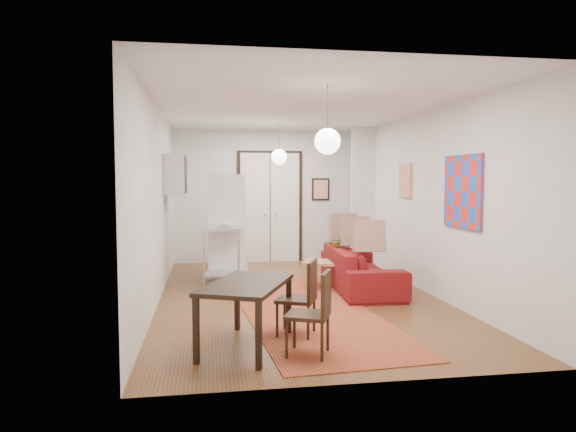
{
  "coord_description": "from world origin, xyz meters",
  "views": [
    {
      "loc": [
        -1.38,
        -7.79,
        1.8
      ],
      "look_at": [
        -0.14,
        0.04,
        1.25
      ],
      "focal_mm": 32.0,
      "sensor_mm": 36.0,
      "label": 1
    }
  ],
  "objects": [
    {
      "name": "dining_chair_far",
      "position": [
        -0.37,
        -2.62,
        0.51
      ],
      "size": [
        0.55,
        0.65,
        0.88
      ],
      "rotation": [
        0.0,
        0.0,
        -1.97
      ],
      "color": "#331E10",
      "rests_on": "floor"
    },
    {
      "name": "painting_popart",
      "position": [
        2.08,
        -1.25,
        1.65
      ],
      "size": [
        0.05,
        1.0,
        1.0
      ],
      "primitive_type": "cube",
      "color": "red",
      "rests_on": "wall_right"
    },
    {
      "name": "kilim_rug",
      "position": [
        -0.03,
        -0.97,
        0.01
      ],
      "size": [
        2.04,
        4.65,
        0.01
      ],
      "primitive_type": "cube",
      "rotation": [
        0.0,
        0.0,
        0.08
      ],
      "color": "#A84D2A",
      "rests_on": "floor"
    },
    {
      "name": "wall_right",
      "position": [
        2.1,
        0.0,
        1.45
      ],
      "size": [
        0.02,
        7.0,
        2.9
      ],
      "primitive_type": "cube",
      "color": "white",
      "rests_on": "floor"
    },
    {
      "name": "black_side_chair",
      "position": [
        1.75,
        3.24,
        0.58
      ],
      "size": [
        0.57,
        0.58,
        0.98
      ],
      "rotation": [
        0.0,
        0.0,
        2.82
      ],
      "color": "black",
      "rests_on": "floor"
    },
    {
      "name": "pendant_front",
      "position": [
        0.0,
        -2.0,
        2.25
      ],
      "size": [
        0.3,
        0.3,
        0.8
      ],
      "color": "white",
      "rests_on": "ceiling"
    },
    {
      "name": "potted_plant",
      "position": [
        0.82,
        0.52,
        0.66
      ],
      "size": [
        0.49,
        0.46,
        0.43
      ],
      "primitive_type": "imported",
      "rotation": [
        0.0,
        0.0,
        -0.4
      ],
      "color": "#3A652D",
      "rests_on": "coffee_table"
    },
    {
      "name": "soap_bottle",
      "position": [
        -1.12,
        1.63,
        1.1
      ],
      "size": [
        0.11,
        0.11,
        0.21
      ],
      "primitive_type": "imported",
      "rotation": [
        0.0,
        0.0,
        -0.19
      ],
      "color": "teal",
      "rests_on": "kitchen_counter"
    },
    {
      "name": "stub_partition",
      "position": [
        1.85,
        2.55,
        1.45
      ],
      "size": [
        0.5,
        0.1,
        2.9
      ],
      "primitive_type": "cube",
      "color": "white",
      "rests_on": "floor"
    },
    {
      "name": "dining_table",
      "position": [
        -0.97,
        -2.36,
        0.63
      ],
      "size": [
        1.18,
        1.47,
        0.71
      ],
      "rotation": [
        0.0,
        0.0,
        -0.4
      ],
      "color": "black",
      "rests_on": "floor"
    },
    {
      "name": "bowl",
      "position": [
        -1.07,
        1.08,
        1.03
      ],
      "size": [
        0.28,
        0.28,
        0.06
      ],
      "primitive_type": "imported",
      "rotation": [
        0.0,
        0.0,
        -0.19
      ],
      "color": "silver",
      "rests_on": "kitchen_counter"
    },
    {
      "name": "poster_back",
      "position": [
        1.15,
        3.47,
        1.6
      ],
      "size": [
        0.4,
        0.03,
        0.5
      ],
      "primitive_type": "cube",
      "color": "red",
      "rests_on": "wall_back"
    },
    {
      "name": "dining_chair_near",
      "position": [
        -0.37,
        -1.92,
        0.51
      ],
      "size": [
        0.55,
        0.65,
        0.88
      ],
      "rotation": [
        0.0,
        0.0,
        -1.97
      ],
      "color": "#331E10",
      "rests_on": "floor"
    },
    {
      "name": "fridge",
      "position": [
        -0.98,
        1.72,
        0.95
      ],
      "size": [
        0.76,
        0.76,
        1.91
      ],
      "primitive_type": "cube",
      "rotation": [
        0.0,
        0.0,
        -0.14
      ],
      "color": "white",
      "rests_on": "floor"
    },
    {
      "name": "coffee_table",
      "position": [
        0.72,
        0.52,
        0.38
      ],
      "size": [
        1.13,
        0.9,
        0.44
      ],
      "rotation": [
        0.0,
        0.0,
        -0.4
      ],
      "color": "tan",
      "rests_on": "floor"
    },
    {
      "name": "floor",
      "position": [
        0.0,
        0.0,
        0.0
      ],
      "size": [
        7.0,
        7.0,
        0.0
      ],
      "primitive_type": "plane",
      "color": "brown",
      "rests_on": "ground"
    },
    {
      "name": "kitchen_counter",
      "position": [
        -1.07,
        1.38,
        0.66
      ],
      "size": [
        0.83,
        1.38,
        1.0
      ],
      "rotation": [
        0.0,
        0.0,
        -0.14
      ],
      "color": "silver",
      "rests_on": "floor"
    },
    {
      "name": "wall_left",
      "position": [
        -2.1,
        0.0,
        1.45
      ],
      "size": [
        0.02,
        7.0,
        2.9
      ],
      "primitive_type": "cube",
      "color": "white",
      "rests_on": "floor"
    },
    {
      "name": "wall_front",
      "position": [
        0.0,
        -3.5,
        1.45
      ],
      "size": [
        4.2,
        0.02,
        2.9
      ],
      "primitive_type": "cube",
      "color": "white",
      "rests_on": "floor"
    },
    {
      "name": "pendant_back",
      "position": [
        0.0,
        2.0,
        2.25
      ],
      "size": [
        0.3,
        0.3,
        0.8
      ],
      "color": "white",
      "rests_on": "ceiling"
    },
    {
      "name": "wall_back",
      "position": [
        0.0,
        3.5,
        1.45
      ],
      "size": [
        4.2,
        0.02,
        2.9
      ],
      "primitive_type": "cube",
      "color": "white",
      "rests_on": "floor"
    },
    {
      "name": "double_doors",
      "position": [
        0.0,
        3.46,
        1.2
      ],
      "size": [
        1.44,
        0.06,
        2.5
      ],
      "primitive_type": "cube",
      "color": "white",
      "rests_on": "wall_back"
    },
    {
      "name": "wall_cabinet",
      "position": [
        -1.92,
        1.5,
        1.9
      ],
      "size": [
        0.35,
        1.0,
        0.7
      ],
      "primitive_type": "cube",
      "color": "silver",
      "rests_on": "wall_left"
    },
    {
      "name": "print_left",
      "position": [
        -2.07,
        2.0,
        1.95
      ],
      "size": [
        0.03,
        0.44,
        0.54
      ],
      "primitive_type": "cube",
      "color": "olive",
      "rests_on": "wall_left"
    },
    {
      "name": "painting_abstract",
      "position": [
        2.08,
        0.8,
        1.8
      ],
      "size": [
        0.05,
        0.5,
        0.6
      ],
      "primitive_type": "cube",
      "color": "beige",
      "rests_on": "wall_right"
    },
    {
      "name": "ceiling",
      "position": [
        0.0,
        0.0,
        2.9
      ],
      "size": [
        4.2,
        7.0,
        0.02
      ],
      "primitive_type": "cube",
      "color": "white",
      "rests_on": "wall_back"
    },
    {
      "name": "sofa",
      "position": [
        1.13,
        0.34,
        0.35
      ],
      "size": [
        2.42,
        1.05,
        0.69
      ],
      "primitive_type": "imported",
      "rotation": [
        0.0,
        0.0,
        1.52
      ],
      "color": "maroon",
      "rests_on": "floor"
    }
  ]
}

